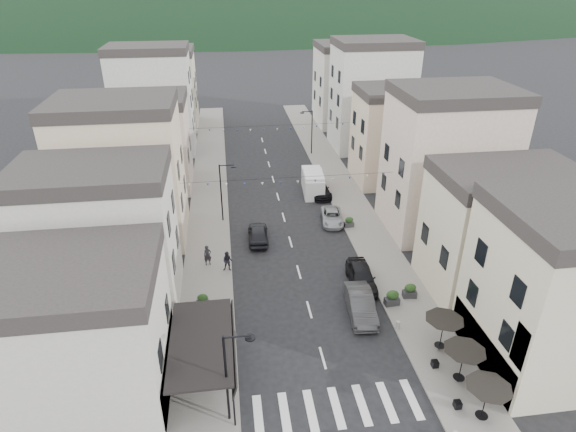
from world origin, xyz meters
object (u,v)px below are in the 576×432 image
(pedestrian_b, at_px, (228,261))
(parked_car_c, at_px, (332,217))
(parked_car_b, at_px, (361,304))
(parked_car_e, at_px, (258,234))
(delivery_van, at_px, (313,182))
(parked_car_d, at_px, (319,188))
(parked_car_a, at_px, (361,276))
(pedestrian_a, at_px, (208,255))

(pedestrian_b, bearing_deg, parked_car_c, 43.62)
(parked_car_b, relative_size, parked_car_e, 1.12)
(parked_car_b, distance_m, delivery_van, 21.58)
(parked_car_b, relative_size, parked_car_d, 1.00)
(parked_car_b, height_order, delivery_van, delivery_van)
(parked_car_d, bearing_deg, parked_car_a, -92.80)
(parked_car_b, bearing_deg, parked_car_c, 90.41)
(parked_car_e, height_order, pedestrian_a, pedestrian_a)
(parked_car_e, bearing_deg, parked_car_c, -157.76)
(parked_car_a, xyz_separation_m, delivery_van, (-0.59, 18.11, 0.43))
(parked_car_a, distance_m, parked_car_b, 3.60)
(pedestrian_a, xyz_separation_m, pedestrian_b, (1.65, -1.11, -0.02))
(parked_car_b, xyz_separation_m, pedestrian_b, (-9.39, 6.83, 0.17))
(delivery_van, bearing_deg, parked_car_c, -80.91)
(delivery_van, height_order, pedestrian_a, delivery_van)
(parked_car_e, distance_m, delivery_van, 12.19)
(parked_car_d, height_order, pedestrian_a, pedestrian_a)
(parked_car_a, distance_m, pedestrian_b, 10.93)
(parked_car_d, relative_size, parked_car_e, 1.12)
(parked_car_b, xyz_separation_m, parked_car_d, (1.01, 20.93, -0.10))
(pedestrian_a, height_order, pedestrian_b, pedestrian_a)
(pedestrian_a, relative_size, pedestrian_b, 1.03)
(parked_car_c, bearing_deg, parked_car_e, -153.57)
(parked_car_a, bearing_deg, parked_car_e, 136.40)
(pedestrian_a, bearing_deg, parked_car_e, 23.58)
(pedestrian_a, distance_m, pedestrian_b, 1.99)
(parked_car_c, distance_m, delivery_van, 7.38)
(parked_car_d, relative_size, pedestrian_a, 2.79)
(parked_car_a, relative_size, pedestrian_b, 2.77)
(parked_car_a, relative_size, parked_car_c, 1.11)
(parked_car_a, height_order, parked_car_b, parked_car_a)
(parked_car_a, relative_size, delivery_van, 0.89)
(parked_car_e, bearing_deg, parked_car_d, -126.12)
(parked_car_d, distance_m, pedestrian_a, 17.72)
(parked_car_d, bearing_deg, pedestrian_b, -129.22)
(parked_car_e, distance_m, pedestrian_b, 5.54)
(parked_car_a, bearing_deg, delivery_van, 95.35)
(pedestrian_b, bearing_deg, pedestrian_a, 154.28)
(parked_car_c, xyz_separation_m, pedestrian_b, (-10.40, -7.41, 0.39))
(parked_car_a, xyz_separation_m, parked_car_d, (0.00, 17.47, -0.10))
(parked_car_c, bearing_deg, delivery_van, 101.44)
(parked_car_b, bearing_deg, delivery_van, 93.35)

